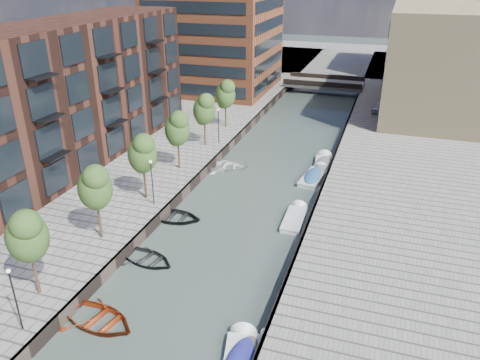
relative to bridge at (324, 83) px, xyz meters
The scene contains 29 objects.
water 32.03m from the bridge, 90.00° to the right, with size 300.00×300.00×0.00m, color #38473F.
quay_left 48.17m from the bridge, 138.37° to the right, with size 60.00×140.00×1.00m, color gray.
quay_right 35.79m from the bridge, 63.43° to the right, with size 20.00×140.00×1.00m, color gray.
quay_wall_left 32.59m from the bridge, 100.79° to the right, with size 0.25×140.00×1.00m, color #332823.
quay_wall_right 32.59m from the bridge, 79.21° to the right, with size 0.25×140.00×1.00m, color #332823.
far_closure 28.01m from the bridge, 90.00° to the left, with size 80.00×40.00×1.00m, color gray.
apartment_block 46.99m from the bridge, 115.46° to the right, with size 8.00×38.00×14.00m, color black.
tan_block_near 19.99m from the bridge, 32.01° to the right, with size 12.00×25.00×14.00m, color tan.
tan_block_far 23.87m from the bridge, 45.00° to the left, with size 12.00×20.00×16.00m, color tan.
bridge is the anchor object (origin of this frame).
tree_1 61.71m from the bridge, 97.93° to the right, with size 2.50×2.50×5.95m.
tree_2 54.81m from the bridge, 98.95° to the right, with size 2.50×2.50×5.95m.
tree_3 47.92m from the bridge, 100.25° to the right, with size 2.50×2.50×5.95m.
tree_4 41.08m from the bridge, 102.00° to the right, with size 2.50×2.50×5.95m.
tree_5 34.30m from the bridge, 104.44° to the right, with size 2.50×2.50×5.95m.
tree_6 27.63m from the bridge, 108.10° to the right, with size 2.50×2.50×5.95m.
lamp_0 64.44m from the bridge, 96.42° to the right, with size 0.24×0.24×4.12m.
lamp_1 48.58m from the bridge, 98.53° to the right, with size 0.24×0.24×4.12m.
lamp_2 32.87m from the bridge, 102.68° to the right, with size 0.24×0.24×4.12m.
sloop_1 54.76m from the bridge, 94.57° to the right, with size 3.11×4.36×0.90m, color black.
sloop_2 61.49m from the bridge, 93.77° to the right, with size 3.63×5.08×1.05m, color maroon.
sloop_3 36.84m from the bridge, 97.20° to the right, with size 3.44×4.81×1.00m, color white.
sloop_4 48.60m from the bridge, 96.20° to the right, with size 3.52×4.93×1.02m, color black.
motorboat_0 61.81m from the bridge, 85.26° to the right, with size 2.73×5.18×1.64m.
motorboat_1 61.53m from the bridge, 84.89° to the right, with size 3.14×4.71×1.49m.
motorboat_2 45.10m from the bridge, 84.10° to the right, with size 1.75×4.70×1.55m.
motorboat_3 36.34m from the bridge, 82.55° to the right, with size 2.40×5.33×1.72m.
motorboat_4 32.93m from the bridge, 81.03° to the right, with size 2.44×5.49×1.77m.
car 16.35m from the bridge, 52.56° to the right, with size 1.57×3.89×1.33m, color #B4B7B9.
Camera 1 is at (11.09, -7.76, 20.00)m, focal length 35.00 mm.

